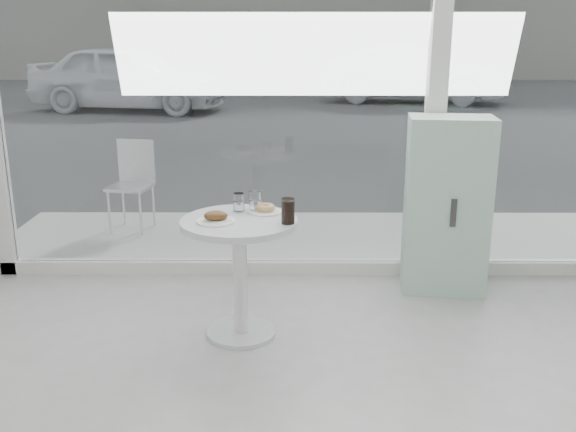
{
  "coord_description": "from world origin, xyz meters",
  "views": [
    {
      "loc": [
        -0.18,
        -1.84,
        1.87
      ],
      "look_at": [
        -0.2,
        1.7,
        0.85
      ],
      "focal_mm": 40.0,
      "sensor_mm": 36.0,
      "label": 1
    }
  ],
  "objects_px": {
    "plate_donut": "(265,209)",
    "water_tumbler_b": "(255,203)",
    "car_silver": "(413,74)",
    "water_tumbler_a": "(239,203)",
    "main_table": "(240,253)",
    "plate_fritter": "(216,218)",
    "car_white": "(129,78)",
    "cola_glass": "(288,211)",
    "mint_cabinet": "(447,205)",
    "patio_chair": "(133,179)"
  },
  "relations": [
    {
      "from": "car_white",
      "to": "plate_donut",
      "type": "relative_size",
      "value": 21.58
    },
    {
      "from": "water_tumbler_a",
      "to": "water_tumbler_b",
      "type": "distance_m",
      "value": 0.11
    },
    {
      "from": "water_tumbler_a",
      "to": "plate_fritter",
      "type": "bearing_deg",
      "value": -115.2
    },
    {
      "from": "water_tumbler_a",
      "to": "plate_donut",
      "type": "bearing_deg",
      "value": -11.95
    },
    {
      "from": "car_silver",
      "to": "plate_fritter",
      "type": "bearing_deg",
      "value": 178.22
    },
    {
      "from": "mint_cabinet",
      "to": "patio_chair",
      "type": "height_order",
      "value": "mint_cabinet"
    },
    {
      "from": "mint_cabinet",
      "to": "plate_donut",
      "type": "height_order",
      "value": "mint_cabinet"
    },
    {
      "from": "car_silver",
      "to": "plate_fritter",
      "type": "xyz_separation_m",
      "value": [
        -3.7,
        -13.82,
        0.03
      ]
    },
    {
      "from": "water_tumbler_b",
      "to": "cola_glass",
      "type": "bearing_deg",
      "value": -51.6
    },
    {
      "from": "main_table",
      "to": "plate_donut",
      "type": "relative_size",
      "value": 3.57
    },
    {
      "from": "plate_fritter",
      "to": "cola_glass",
      "type": "bearing_deg",
      "value": -3.39
    },
    {
      "from": "mint_cabinet",
      "to": "cola_glass",
      "type": "height_order",
      "value": "mint_cabinet"
    },
    {
      "from": "main_table",
      "to": "cola_glass",
      "type": "height_order",
      "value": "cola_glass"
    },
    {
      "from": "car_white",
      "to": "car_silver",
      "type": "distance_m",
      "value": 7.38
    },
    {
      "from": "plate_donut",
      "to": "water_tumbler_b",
      "type": "distance_m",
      "value": 0.08
    },
    {
      "from": "patio_chair",
      "to": "plate_fritter",
      "type": "xyz_separation_m",
      "value": [
        1.04,
        -2.21,
        0.27
      ]
    },
    {
      "from": "mint_cabinet",
      "to": "main_table",
      "type": "bearing_deg",
      "value": -144.94
    },
    {
      "from": "car_silver",
      "to": "water_tumbler_b",
      "type": "relative_size",
      "value": 35.73
    },
    {
      "from": "plate_fritter",
      "to": "main_table",
      "type": "bearing_deg",
      "value": 23.25
    },
    {
      "from": "mint_cabinet",
      "to": "car_silver",
      "type": "xyz_separation_m",
      "value": [
        2.11,
        12.97,
        0.12
      ]
    },
    {
      "from": "car_silver",
      "to": "water_tumbler_a",
      "type": "relative_size",
      "value": 40.02
    },
    {
      "from": "patio_chair",
      "to": "cola_glass",
      "type": "distance_m",
      "value": 2.7
    },
    {
      "from": "main_table",
      "to": "car_white",
      "type": "bearing_deg",
      "value": 106.73
    },
    {
      "from": "water_tumbler_b",
      "to": "cola_glass",
      "type": "xyz_separation_m",
      "value": [
        0.21,
        -0.26,
        0.02
      ]
    },
    {
      "from": "water_tumbler_a",
      "to": "cola_glass",
      "type": "bearing_deg",
      "value": -40.88
    },
    {
      "from": "car_white",
      "to": "car_silver",
      "type": "xyz_separation_m",
      "value": [
        7.14,
        1.85,
        -0.03
      ]
    },
    {
      "from": "main_table",
      "to": "car_white",
      "type": "distance_m",
      "value": 12.44
    },
    {
      "from": "mint_cabinet",
      "to": "plate_donut",
      "type": "distance_m",
      "value": 1.46
    },
    {
      "from": "water_tumbler_a",
      "to": "water_tumbler_b",
      "type": "height_order",
      "value": "water_tumbler_b"
    },
    {
      "from": "plate_fritter",
      "to": "car_white",
      "type": "bearing_deg",
      "value": 106.08
    },
    {
      "from": "cola_glass",
      "to": "water_tumbler_a",
      "type": "bearing_deg",
      "value": 139.12
    },
    {
      "from": "patio_chair",
      "to": "plate_donut",
      "type": "xyz_separation_m",
      "value": [
        1.33,
        -2.0,
        0.26
      ]
    },
    {
      "from": "car_white",
      "to": "plate_fritter",
      "type": "bearing_deg",
      "value": -153.05
    },
    {
      "from": "mint_cabinet",
      "to": "water_tumbler_b",
      "type": "distance_m",
      "value": 1.51
    },
    {
      "from": "plate_donut",
      "to": "water_tumbler_b",
      "type": "xyz_separation_m",
      "value": [
        -0.06,
        0.03,
        0.04
      ]
    },
    {
      "from": "patio_chair",
      "to": "car_white",
      "type": "xyz_separation_m",
      "value": [
        -2.4,
        9.75,
        0.26
      ]
    },
    {
      "from": "plate_fritter",
      "to": "water_tumbler_b",
      "type": "height_order",
      "value": "water_tumbler_b"
    },
    {
      "from": "main_table",
      "to": "plate_fritter",
      "type": "bearing_deg",
      "value": -156.75
    },
    {
      "from": "plate_donut",
      "to": "patio_chair",
      "type": "bearing_deg",
      "value": 123.58
    },
    {
      "from": "mint_cabinet",
      "to": "water_tumbler_b",
      "type": "height_order",
      "value": "mint_cabinet"
    },
    {
      "from": "main_table",
      "to": "cola_glass",
      "type": "xyz_separation_m",
      "value": [
        0.3,
        -0.08,
        0.29
      ]
    },
    {
      "from": "car_silver",
      "to": "main_table",
      "type": "bearing_deg",
      "value": 178.67
    },
    {
      "from": "main_table",
      "to": "plate_donut",
      "type": "xyz_separation_m",
      "value": [
        0.15,
        0.15,
        0.24
      ]
    },
    {
      "from": "plate_donut",
      "to": "water_tumbler_a",
      "type": "bearing_deg",
      "value": 168.05
    },
    {
      "from": "water_tumbler_a",
      "to": "cola_glass",
      "type": "height_order",
      "value": "cola_glass"
    },
    {
      "from": "water_tumbler_b",
      "to": "cola_glass",
      "type": "relative_size",
      "value": 0.85
    },
    {
      "from": "cola_glass",
      "to": "plate_fritter",
      "type": "bearing_deg",
      "value": 176.61
    },
    {
      "from": "car_white",
      "to": "water_tumbler_a",
      "type": "height_order",
      "value": "car_white"
    },
    {
      "from": "car_silver",
      "to": "plate_fritter",
      "type": "relative_size",
      "value": 19.81
    },
    {
      "from": "water_tumbler_a",
      "to": "water_tumbler_b",
      "type": "xyz_separation_m",
      "value": [
        0.11,
        -0.01,
        0.01
      ]
    }
  ]
}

